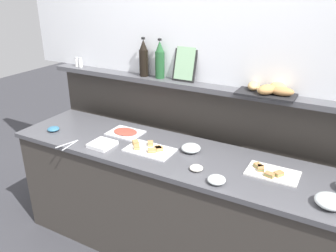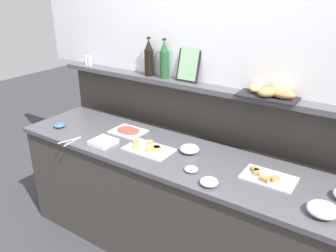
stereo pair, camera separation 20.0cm
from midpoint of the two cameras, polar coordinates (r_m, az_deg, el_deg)
name	(u,v)px [view 2 (the right image)]	position (r m, az deg, el deg)	size (l,w,h in m)	color
ground_plane	(206,213)	(3.37, 8.16, -14.21)	(12.00, 12.00, 0.00)	#38383D
buffet_counter	(172,205)	(2.67, 2.85, -13.11)	(2.57, 0.64, 0.90)	#3D3833
back_ledge_unit	(204,153)	(2.92, 7.98, -4.57)	(2.85, 0.22, 1.30)	#3D3833
sandwich_platter_rear	(267,177)	(2.24, 18.74, -8.14)	(0.32, 0.20, 0.04)	white
sandwich_platter_side	(148,148)	(2.47, -0.99, -3.76)	(0.35, 0.21, 0.04)	white
cold_cuts_platter	(128,131)	(2.76, -4.63, -0.87)	(0.27, 0.21, 0.02)	silver
glass_bowl_large	(209,182)	(2.08, 9.66, -9.29)	(0.11, 0.11, 0.04)	silver
glass_bowl_medium	(190,149)	(2.44, 5.98, -3.92)	(0.14, 0.14, 0.06)	silver
glass_bowl_small	(323,210)	(2.03, 27.11, -12.45)	(0.16, 0.16, 0.06)	silver
condiment_bowl_cream	(59,125)	(2.96, -15.88, 0.11)	(0.10, 0.10, 0.03)	teal
condiment_bowl_teal	(191,169)	(2.21, 6.51, -7.22)	(0.09, 0.09, 0.03)	silver
serving_tongs	(71,141)	(2.67, -13.80, -2.45)	(0.08, 0.19, 0.01)	#B7BABF
napkin_stack	(103,142)	(2.59, -8.61, -2.67)	(0.17, 0.17, 0.03)	white
wine_bottle_dark	(149,59)	(2.85, -1.15, 11.19)	(0.08, 0.08, 0.32)	black
wine_bottle_green	(164,60)	(2.78, 1.49, 10.87)	(0.08, 0.08, 0.32)	#23562D
salt_shaker	(87,60)	(3.33, -11.76, 10.69)	(0.03, 0.03, 0.09)	white
pepper_shaker	(90,61)	(3.30, -11.21, 10.63)	(0.03, 0.03, 0.09)	white
bread_basket	(272,92)	(2.44, 19.30, 5.32)	(0.40, 0.27, 0.08)	black
framed_picture	(189,63)	(2.69, 5.67, 10.43)	(0.19, 0.09, 0.29)	black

